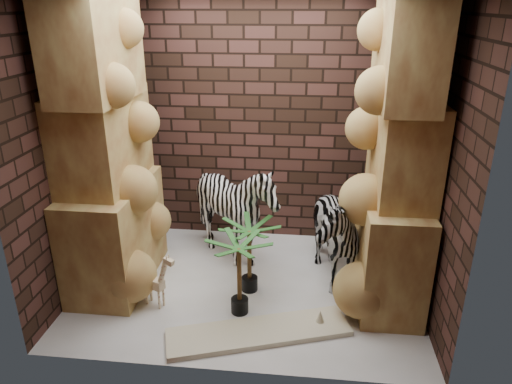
# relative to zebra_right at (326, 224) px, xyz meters

# --- Properties ---
(floor) EXTENTS (3.50, 3.50, 0.00)m
(floor) POSITION_rel_zebra_right_xyz_m (-0.81, -0.25, -0.66)
(floor) COLOR white
(floor) RESTS_ON ground
(wall_back) EXTENTS (3.50, 0.00, 3.50)m
(wall_back) POSITION_rel_zebra_right_xyz_m (-0.81, 1.00, 0.84)
(wall_back) COLOR black
(wall_back) RESTS_ON ground
(wall_front) EXTENTS (3.50, 0.00, 3.50)m
(wall_front) POSITION_rel_zebra_right_xyz_m (-0.81, -1.50, 0.84)
(wall_front) COLOR black
(wall_front) RESTS_ON ground
(wall_left) EXTENTS (0.00, 3.00, 3.00)m
(wall_left) POSITION_rel_zebra_right_xyz_m (-2.56, -0.25, 0.84)
(wall_left) COLOR black
(wall_left) RESTS_ON ground
(wall_right) EXTENTS (0.00, 3.00, 3.00)m
(wall_right) POSITION_rel_zebra_right_xyz_m (0.94, -0.25, 0.84)
(wall_right) COLOR black
(wall_right) RESTS_ON ground
(rock_pillar_left) EXTENTS (0.68, 1.30, 3.00)m
(rock_pillar_left) POSITION_rel_zebra_right_xyz_m (-2.21, -0.25, 0.84)
(rock_pillar_left) COLOR #DACF74
(rock_pillar_left) RESTS_ON floor
(rock_pillar_right) EXTENTS (0.58, 1.25, 3.00)m
(rock_pillar_right) POSITION_rel_zebra_right_xyz_m (0.61, -0.25, 0.84)
(rock_pillar_right) COLOR #DACF74
(rock_pillar_right) RESTS_ON floor
(zebra_right) EXTENTS (0.90, 1.24, 1.32)m
(zebra_right) POSITION_rel_zebra_right_xyz_m (0.00, 0.00, 0.00)
(zebra_right) COLOR white
(zebra_right) RESTS_ON floor
(zebra_left) EXTENTS (1.08, 1.31, 1.15)m
(zebra_left) POSITION_rel_zebra_right_xyz_m (-1.00, 0.29, -0.09)
(zebra_left) COLOR white
(zebra_left) RESTS_ON floor
(giraffe_toy) EXTENTS (0.35, 0.24, 0.64)m
(giraffe_toy) POSITION_rel_zebra_right_xyz_m (-1.68, -0.67, -0.34)
(giraffe_toy) COLOR #FBE4B5
(giraffe_toy) RESTS_ON floor
(palm_front) EXTENTS (0.36, 0.36, 0.79)m
(palm_front) POSITION_rel_zebra_right_xyz_m (-0.77, -0.31, -0.27)
(palm_front) COLOR #1C5129
(palm_front) RESTS_ON floor
(palm_back) EXTENTS (0.36, 0.36, 0.80)m
(palm_back) POSITION_rel_zebra_right_xyz_m (-0.82, -0.70, -0.26)
(palm_back) COLOR #1C5129
(palm_back) RESTS_ON floor
(surfboard) EXTENTS (1.71, 0.91, 0.05)m
(surfboard) POSITION_rel_zebra_right_xyz_m (-0.60, -1.02, -0.64)
(surfboard) COLOR beige
(surfboard) RESTS_ON floor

